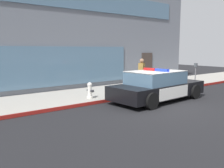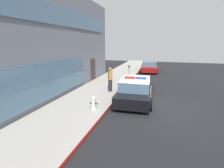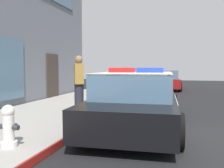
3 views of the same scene
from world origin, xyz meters
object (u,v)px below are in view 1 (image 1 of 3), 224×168
at_px(police_cruiser, 157,86).
at_px(parking_meter, 196,70).
at_px(pedestrian_on_sidewalk, 142,74).
at_px(fire_hydrant, 90,91).

height_order(police_cruiser, parking_meter, police_cruiser).
bearing_deg(police_cruiser, pedestrian_on_sidewalk, 62.46).
bearing_deg(pedestrian_on_sidewalk, parking_meter, 54.80).
bearing_deg(parking_meter, police_cruiser, -165.02).
xyz_separation_m(pedestrian_on_sidewalk, parking_meter, (4.24, -0.55, 0.07)).
bearing_deg(fire_hydrant, parking_meter, -2.83).
distance_m(pedestrian_on_sidewalk, parking_meter, 4.27).
height_order(fire_hydrant, parking_meter, parking_meter).
bearing_deg(parking_meter, pedestrian_on_sidewalk, 172.65).
distance_m(police_cruiser, parking_meter, 5.31).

